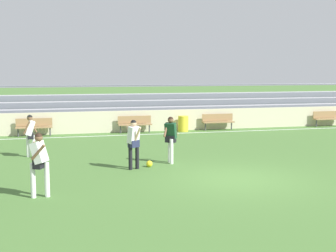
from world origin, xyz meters
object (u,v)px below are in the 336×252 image
Objects in this scene: bench_near_wall_gap at (34,125)px; player_white_challenging at (39,159)px; bench_far_left at (135,123)px; player_dark_wide_left at (171,136)px; bench_far_right at (327,117)px; trash_bin at (183,124)px; bench_centre_sideline at (218,120)px; player_white_pressing_high at (134,140)px; player_white_wide_right at (30,132)px; soccer_ball at (149,164)px; bleacher_stand at (192,108)px.

player_white_challenging is (0.66, -11.69, 0.48)m from bench_near_wall_gap.
bench_far_left is 8.25m from player_dark_wide_left.
trash_bin is (-9.02, -0.13, -0.12)m from bench_far_right.
bench_far_left is at bearing 180.00° from bench_centre_sideline.
bench_centre_sideline and bench_near_wall_gap have the same top height.
trash_bin is at bearing -176.48° from bench_centre_sideline.
bench_near_wall_gap is at bearing 121.69° from player_dark_wide_left.
player_white_challenging is at bearing -136.85° from player_white_pressing_high.
player_white_wide_right is 7.48× the size of soccer_ball.
player_white_pressing_high is 1.09m from soccer_ball.
player_white_challenging is at bearing -111.17° from bench_far_left.
bleacher_stand is 12.50m from player_white_wide_right.
bench_near_wall_gap is 9.63m from player_white_pressing_high.
player_white_challenging is (-16.21, -11.69, 0.48)m from bench_far_right.
bleacher_stand reaches higher than player_white_challenging.
player_white_challenging is 4.73m from soccer_ball.
bleacher_stand is at bearing 66.10° from soccer_ball.
trash_bin is 9.77m from player_white_pressing_high.
player_dark_wide_left is (-2.77, -8.10, 0.58)m from trash_bin.
bench_far_right is 8.18× the size of soccer_ball.
player_white_challenging reaches higher than trash_bin.
player_white_pressing_high is at bearing -125.27° from bench_centre_sideline.
player_dark_wide_left is at bearing 25.02° from player_white_pressing_high.
bench_far_right is (11.68, 0.00, 0.00)m from bench_far_left.
bench_centre_sideline is 1.07× the size of player_white_pressing_high.
player_white_wide_right reaches higher than bench_far_right.
player_white_pressing_high is (3.63, -8.91, 0.46)m from bench_near_wall_gap.
bleacher_stand is 15.35× the size of player_white_pressing_high.
player_dark_wide_left is 1.33m from soccer_ball.
bench_near_wall_gap is 8.18× the size of soccer_ball.
soccer_ball is at bearing 40.32° from player_white_challenging.
bench_far_left is (-4.06, -2.70, -0.49)m from bleacher_stand.
trash_bin is at bearing 64.28° from player_white_pressing_high.
bench_far_right and bench_near_wall_gap have the same top height.
player_white_pressing_high reaches higher than trash_bin.
trash_bin is at bearing -179.19° from bench_far_right.
bench_centre_sideline is at bearing 180.00° from bench_far_right.
player_white_wide_right reaches higher than trash_bin.
player_white_wide_right is 5.03m from soccer_ball.
bleacher_stand reaches higher than bench_near_wall_gap.
bleacher_stand reaches higher than player_white_wide_right.
player_white_challenging reaches higher than bench_far_right.
bench_far_left is 8.18× the size of soccer_ball.
bleacher_stand is at bearing 33.65° from bench_far_left.
bench_far_left is at bearing 177.26° from trash_bin.
bench_near_wall_gap is 2.11× the size of trash_bin.
bench_centre_sideline is (0.68, -2.70, -0.49)m from bleacher_stand.
bench_centre_sideline is at bearing 0.00° from bench_near_wall_gap.
soccer_ball is (3.54, 3.01, -0.92)m from player_white_challenging.
trash_bin is (-2.07, -0.13, -0.12)m from bench_centre_sideline.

